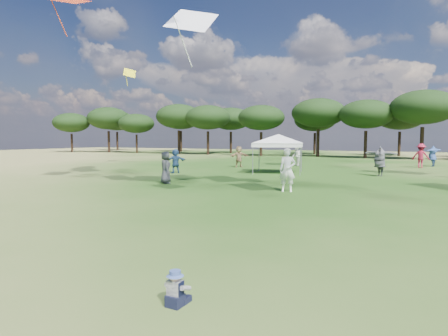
{
  "coord_description": "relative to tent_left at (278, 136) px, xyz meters",
  "views": [
    {
      "loc": [
        2.2,
        -2.1,
        2.34
      ],
      "look_at": [
        -0.29,
        2.87,
        1.9
      ],
      "focal_mm": 30.0,
      "sensor_mm": 36.0,
      "label": 1
    }
  ],
  "objects": [
    {
      "name": "festival_crowd",
      "position": [
        6.92,
        1.26,
        -1.61
      ],
      "size": [
        29.18,
        22.69,
        1.92
      ],
      "color": "navy",
      "rests_on": "ground"
    },
    {
      "name": "tent_left",
      "position": [
        0.0,
        0.0,
        0.0
      ],
      "size": [
        6.24,
        6.24,
        2.91
      ],
      "rotation": [
        0.0,
        0.0,
        0.23
      ],
      "color": "gray",
      "rests_on": "ground"
    },
    {
      "name": "tree_line",
      "position": [
        8.16,
        25.42,
        2.94
      ],
      "size": [
        108.78,
        17.63,
        7.77
      ],
      "color": "black",
      "rests_on": "ground"
    },
    {
      "name": "toddler",
      "position": [
        5.1,
        -19.85,
        -2.26
      ],
      "size": [
        0.34,
        0.38,
        0.51
      ],
      "rotation": [
        0.0,
        0.0,
        -0.03
      ],
      "color": "black",
      "rests_on": "ground"
    }
  ]
}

